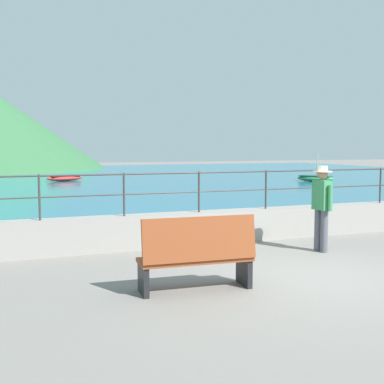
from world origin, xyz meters
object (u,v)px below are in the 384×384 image
(person_walking, at_px, (322,204))
(boat_4, at_px, (65,178))
(boat_3, at_px, (315,178))
(bench_main, at_px, (197,254))

(person_walking, xyz_separation_m, boat_4, (-2.76, 22.02, -0.72))
(person_walking, distance_m, boat_3, 19.72)
(boat_3, xyz_separation_m, boat_4, (-14.08, 5.89, -0.00))
(boat_4, bearing_deg, person_walking, -82.86)
(person_walking, distance_m, boat_4, 22.20)
(bench_main, height_order, boat_3, boat_3)
(bench_main, distance_m, person_walking, 3.75)
(boat_3, relative_size, boat_4, 0.98)
(boat_3, height_order, boat_4, boat_3)
(bench_main, xyz_separation_m, person_walking, (3.35, 1.62, 0.42))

